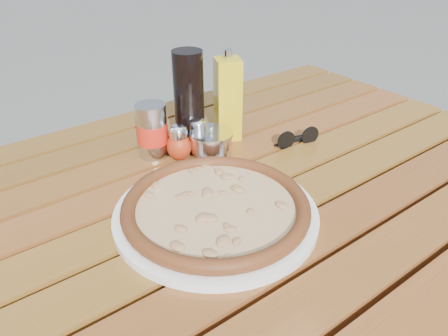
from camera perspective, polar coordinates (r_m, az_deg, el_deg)
table at (r=0.91m, az=0.77°, el=-6.27°), size 1.40×0.90×0.75m
plate at (r=0.77m, az=-1.06°, el=-6.01°), size 0.42×0.42×0.01m
pizza at (r=0.77m, az=-1.07°, el=-5.06°), size 0.42×0.42×0.03m
pepper_shaker at (r=0.94m, az=-5.91°, el=3.28°), size 0.07×0.07×0.08m
oregano_shaker at (r=0.97m, az=-3.33°, el=4.11°), size 0.07×0.07×0.08m
dark_bottle at (r=0.97m, az=-4.58°, el=8.75°), size 0.07×0.07×0.22m
soda_can at (r=0.96m, az=-9.35°, el=4.79°), size 0.09×0.09×0.12m
olive_oil_cruet at (r=1.01m, az=0.50°, el=8.99°), size 0.07×0.07×0.21m
parmesan_tin at (r=0.95m, az=-1.67°, el=3.16°), size 0.12×0.12×0.07m
sunglasses at (r=1.02m, az=9.59°, el=3.85°), size 0.11×0.04×0.04m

